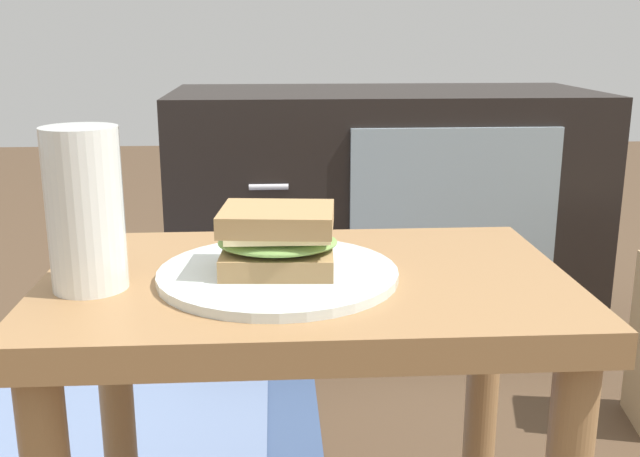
{
  "coord_description": "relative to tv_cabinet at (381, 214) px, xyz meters",
  "views": [
    {
      "loc": [
        -0.03,
        -0.76,
        0.71
      ],
      "look_at": [
        0.01,
        0.0,
        0.51
      ],
      "focal_mm": 41.86,
      "sensor_mm": 36.0,
      "label": 1
    }
  ],
  "objects": [
    {
      "name": "side_table",
      "position": [
        -0.22,
        -0.95,
        0.08
      ],
      "size": [
        0.56,
        0.36,
        0.46
      ],
      "color": "olive",
      "rests_on": "ground"
    },
    {
      "name": "tv_cabinet",
      "position": [
        0.0,
        0.0,
        0.0
      ],
      "size": [
        0.96,
        0.46,
        0.58
      ],
      "color": "black",
      "rests_on": "ground"
    },
    {
      "name": "plate",
      "position": [
        -0.25,
        -0.96,
        0.17
      ],
      "size": [
        0.25,
        0.25,
        0.01
      ],
      "primitive_type": "cylinder",
      "color": "silver",
      "rests_on": "side_table"
    },
    {
      "name": "sandwich_front",
      "position": [
        -0.25,
        -0.96,
        0.21
      ],
      "size": [
        0.13,
        0.11,
        0.07
      ],
      "color": "#9E7A4C",
      "rests_on": "plate"
    },
    {
      "name": "beer_glass",
      "position": [
        -0.44,
        -0.98,
        0.25
      ],
      "size": [
        0.08,
        0.08,
        0.16
      ],
      "color": "silver",
      "rests_on": "side_table"
    }
  ]
}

